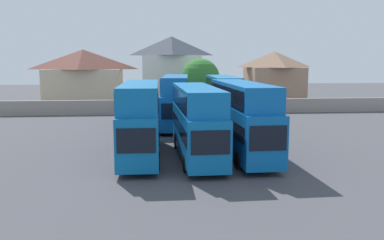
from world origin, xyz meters
name	(u,v)px	position (x,y,z in m)	size (l,w,h in m)	color
ground	(180,120)	(0.00, 18.00, 0.00)	(140.00, 140.00, 0.00)	#424247
depot_boundary_wall	(178,107)	(0.00, 23.08, 0.90)	(56.00, 0.50, 1.80)	gray
bus_1	(141,116)	(-3.77, 0.41, 2.86)	(2.61, 11.32, 5.08)	#0B60A0
bus_2	(197,118)	(0.04, -0.16, 2.74)	(2.81, 11.32, 4.87)	#0C62A6
bus_3	(242,115)	(3.30, 0.40, 2.86)	(2.84, 11.75, 5.09)	#0C5CA7
bus_4	(145,108)	(-3.82, 12.98, 1.97)	(2.87, 10.80, 3.46)	#0B5D9F
bus_5	(176,98)	(-0.72, 13.21, 2.87)	(3.35, 11.77, 5.11)	#17609C
bus_6	(223,98)	(4.11, 13.41, 2.83)	(2.70, 10.58, 5.03)	#0D64A2
house_terrace_left	(84,77)	(-13.07, 32.91, 4.19)	(11.30, 6.54, 8.19)	#C6B293
house_terrace_centre	(172,71)	(-0.34, 32.66, 5.15)	(8.75, 6.50, 10.10)	silver
house_terrace_right	(274,78)	(14.92, 32.11, 4.05)	(8.04, 7.99, 7.95)	#9E7A60
tree_left_of_lot	(200,78)	(3.14, 25.58, 4.36)	(5.05, 5.05, 6.90)	brown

